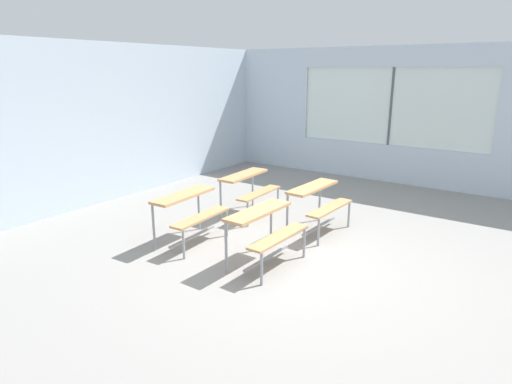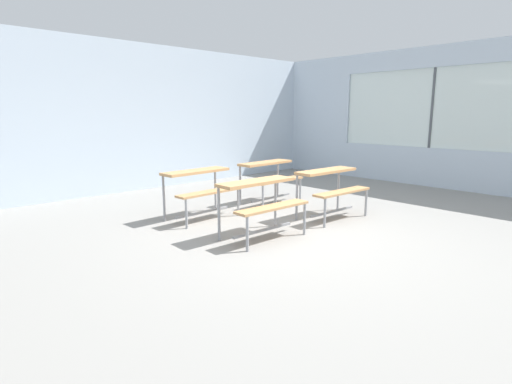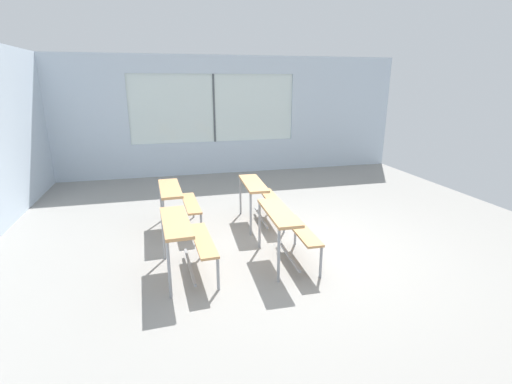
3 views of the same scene
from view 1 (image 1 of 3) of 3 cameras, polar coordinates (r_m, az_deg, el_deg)
ground at (r=5.94m, az=5.43°, el=-9.37°), size 10.00×9.00×0.05m
wall_back at (r=8.57m, az=-21.68°, el=8.08°), size 10.00×0.12×3.00m
wall_right at (r=10.06m, az=20.76°, el=8.87°), size 0.12×9.00×3.00m
desk_bench_r0c0 at (r=5.62m, az=1.23°, el=-4.29°), size 1.11×0.62×0.74m
desk_bench_r0c1 at (r=6.83m, az=8.24°, el=-0.77°), size 1.13×0.64×0.74m
desk_bench_r1c0 at (r=6.40m, az=-8.75°, el=-1.92°), size 1.13×0.64×0.74m
desk_bench_r1c1 at (r=7.54m, az=-0.93°, el=1.01°), size 1.12×0.64×0.74m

